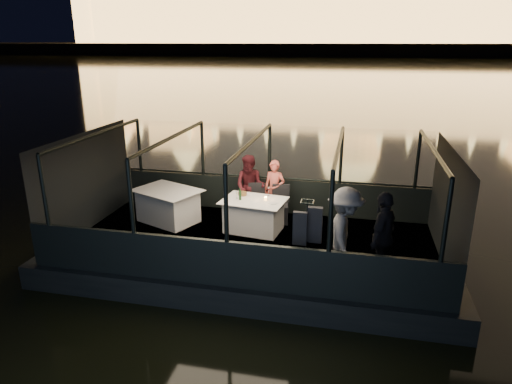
% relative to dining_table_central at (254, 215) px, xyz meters
% --- Properties ---
extents(river_water, '(500.00, 500.00, 0.00)m').
position_rel_dining_table_central_xyz_m(river_water, '(0.11, 79.36, -0.89)').
color(river_water, black).
rests_on(river_water, ground).
extents(boat_hull, '(8.60, 4.40, 1.00)m').
position_rel_dining_table_central_xyz_m(boat_hull, '(0.11, -0.64, -0.89)').
color(boat_hull, black).
rests_on(boat_hull, river_water).
extents(boat_deck, '(8.00, 4.00, 0.04)m').
position_rel_dining_table_central_xyz_m(boat_deck, '(0.11, -0.64, -0.41)').
color(boat_deck, black).
rests_on(boat_deck, boat_hull).
extents(gunwale_port, '(8.00, 0.08, 0.90)m').
position_rel_dining_table_central_xyz_m(gunwale_port, '(0.11, 1.36, 0.06)').
color(gunwale_port, black).
rests_on(gunwale_port, boat_deck).
extents(gunwale_starboard, '(8.00, 0.08, 0.90)m').
position_rel_dining_table_central_xyz_m(gunwale_starboard, '(0.11, -2.64, 0.06)').
color(gunwale_starboard, black).
rests_on(gunwale_starboard, boat_deck).
extents(cabin_glass_port, '(8.00, 0.02, 1.40)m').
position_rel_dining_table_central_xyz_m(cabin_glass_port, '(0.11, 1.36, 1.21)').
color(cabin_glass_port, '#99B2B2').
rests_on(cabin_glass_port, gunwale_port).
extents(cabin_glass_starboard, '(8.00, 0.02, 1.40)m').
position_rel_dining_table_central_xyz_m(cabin_glass_starboard, '(0.11, -2.64, 1.21)').
color(cabin_glass_starboard, '#99B2B2').
rests_on(cabin_glass_starboard, gunwale_starboard).
extents(cabin_roof_glass, '(8.00, 4.00, 0.02)m').
position_rel_dining_table_central_xyz_m(cabin_roof_glass, '(0.11, -0.64, 1.91)').
color(cabin_roof_glass, '#99B2B2').
rests_on(cabin_roof_glass, boat_deck).
extents(end_wall_fore, '(0.02, 4.00, 2.30)m').
position_rel_dining_table_central_xyz_m(end_wall_fore, '(-3.89, -0.64, 0.76)').
color(end_wall_fore, black).
rests_on(end_wall_fore, boat_deck).
extents(end_wall_aft, '(0.02, 4.00, 2.30)m').
position_rel_dining_table_central_xyz_m(end_wall_aft, '(4.11, -0.64, 0.76)').
color(end_wall_aft, black).
rests_on(end_wall_aft, boat_deck).
extents(canopy_ribs, '(8.00, 4.00, 2.30)m').
position_rel_dining_table_central_xyz_m(canopy_ribs, '(0.11, -0.64, 0.76)').
color(canopy_ribs, black).
rests_on(canopy_ribs, boat_deck).
extents(embankment, '(400.00, 140.00, 6.00)m').
position_rel_dining_table_central_xyz_m(embankment, '(0.11, 209.36, 0.11)').
color(embankment, '#423D33').
rests_on(embankment, ground).
extents(dining_table_central, '(1.57, 1.23, 0.77)m').
position_rel_dining_table_central_xyz_m(dining_table_central, '(0.00, 0.00, 0.00)').
color(dining_table_central, white).
rests_on(dining_table_central, boat_deck).
extents(dining_table_aft, '(1.88, 1.65, 0.83)m').
position_rel_dining_table_central_xyz_m(dining_table_aft, '(-2.20, 0.10, 0.00)').
color(dining_table_aft, white).
rests_on(dining_table_aft, boat_deck).
extents(chair_port_left, '(0.45, 0.45, 0.91)m').
position_rel_dining_table_central_xyz_m(chair_port_left, '(-0.12, 0.67, 0.06)').
color(chair_port_left, black).
rests_on(chair_port_left, boat_deck).
extents(chair_port_right, '(0.50, 0.50, 0.92)m').
position_rel_dining_table_central_xyz_m(chair_port_right, '(0.50, 0.65, 0.06)').
color(chair_port_right, black).
rests_on(chair_port_right, boat_deck).
extents(coat_stand, '(0.48, 0.40, 1.62)m').
position_rel_dining_table_central_xyz_m(coat_stand, '(1.46, -2.13, 0.51)').
color(coat_stand, black).
rests_on(coat_stand, boat_deck).
extents(person_woman_coral, '(0.59, 0.45, 1.49)m').
position_rel_dining_table_central_xyz_m(person_woman_coral, '(0.32, 0.94, 0.36)').
color(person_woman_coral, '#E06051').
rests_on(person_woman_coral, boat_deck).
extents(person_man_maroon, '(0.83, 0.67, 1.61)m').
position_rel_dining_table_central_xyz_m(person_man_maroon, '(-0.29, 0.86, 0.36)').
color(person_man_maroon, '#3A1015').
rests_on(person_man_maroon, boat_deck).
extents(passenger_stripe, '(0.72, 1.21, 1.81)m').
position_rel_dining_table_central_xyz_m(passenger_stripe, '(2.15, -1.90, 0.47)').
color(passenger_stripe, silver).
rests_on(passenger_stripe, boat_deck).
extents(passenger_dark, '(0.79, 1.11, 1.75)m').
position_rel_dining_table_central_xyz_m(passenger_dark, '(2.84, -1.76, 0.47)').
color(passenger_dark, black).
rests_on(passenger_dark, boat_deck).
extents(wine_bottle, '(0.08, 0.08, 0.28)m').
position_rel_dining_table_central_xyz_m(wine_bottle, '(-0.31, -0.05, 0.53)').
color(wine_bottle, '#143715').
rests_on(wine_bottle, dining_table_central).
extents(bread_basket, '(0.24, 0.24, 0.08)m').
position_rel_dining_table_central_xyz_m(bread_basket, '(-0.34, 0.29, 0.42)').
color(bread_basket, brown).
rests_on(bread_basket, dining_table_central).
extents(amber_candle, '(0.06, 0.06, 0.08)m').
position_rel_dining_table_central_xyz_m(amber_candle, '(0.27, 0.04, 0.42)').
color(amber_candle, '#F19A3C').
rests_on(amber_candle, dining_table_central).
extents(plate_near, '(0.27, 0.27, 0.01)m').
position_rel_dining_table_central_xyz_m(plate_near, '(0.47, -0.11, 0.39)').
color(plate_near, silver).
rests_on(plate_near, dining_table_central).
extents(plate_far, '(0.29, 0.29, 0.01)m').
position_rel_dining_table_central_xyz_m(plate_far, '(-0.23, 0.38, 0.39)').
color(plate_far, white).
rests_on(plate_far, dining_table_central).
extents(wine_glass_white, '(0.08, 0.08, 0.18)m').
position_rel_dining_table_central_xyz_m(wine_glass_white, '(-0.42, 0.04, 0.48)').
color(wine_glass_white, white).
rests_on(wine_glass_white, dining_table_central).
extents(wine_glass_red, '(0.08, 0.08, 0.21)m').
position_rel_dining_table_central_xyz_m(wine_glass_red, '(0.28, 0.39, 0.48)').
color(wine_glass_red, silver).
rests_on(wine_glass_red, dining_table_central).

